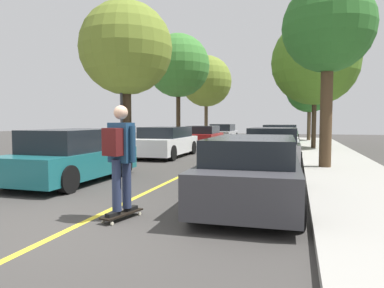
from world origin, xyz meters
The scene contains 20 objects.
ground centered at (0.00, 0.00, 0.00)m, with size 80.00×80.00×0.00m, color #3D3A38.
center_line centered at (0.00, 4.00, 0.00)m, with size 0.12×39.20×0.01m, color gold.
parked_car_left_nearest centered at (-2.45, 3.45, 0.69)m, with size 1.88×4.08×1.40m.
parked_car_left_near centered at (-2.45, 10.32, 0.67)m, with size 1.98×4.41×1.35m.
parked_car_left_far centered at (-2.45, 17.14, 0.65)m, with size 2.08×4.14×1.30m.
parked_car_left_farthest centered at (-2.45, 23.21, 0.65)m, with size 1.97×4.04×1.35m.
parked_car_right_nearest centered at (2.45, 2.19, 0.66)m, with size 1.92×4.24×1.31m.
parked_car_right_near centered at (2.45, 8.46, 0.67)m, with size 1.98×4.21×1.37m.
parked_car_right_far centered at (2.45, 14.03, 0.69)m, with size 1.87×4.56×1.42m.
parked_car_right_farthest centered at (2.45, 21.11, 0.65)m, with size 1.94×4.08×1.32m.
street_tree_left_nearest centered at (-4.14, 9.93, 4.84)m, with size 4.15×4.15×6.80m.
street_tree_left_near centered at (-4.14, 17.21, 5.15)m, with size 4.05×4.05×7.04m.
street_tree_left_far centered at (-4.14, 24.59, 4.94)m, with size 4.28×4.28×6.95m.
street_tree_right_nearest centered at (4.14, 7.49, 4.54)m, with size 2.87×2.87×5.89m.
street_tree_right_near centered at (4.14, 15.79, 4.80)m, with size 4.68×4.68×7.01m.
street_tree_right_far centered at (4.14, 23.79, 4.00)m, with size 3.52×3.52×5.63m.
fire_hydrant centered at (-3.95, 3.69, 0.49)m, with size 0.20×0.20×0.70m.
streetlamp centered at (-4.20, 9.53, 3.01)m, with size 0.36×0.24×4.96m.
skateboard centered at (0.50, 0.55, 0.09)m, with size 0.42×0.87×0.10m.
skateboarder centered at (0.49, 0.52, 1.11)m, with size 0.58×0.70×1.77m.
Camera 1 is at (3.25, -4.66, 1.63)m, focal length 33.17 mm.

